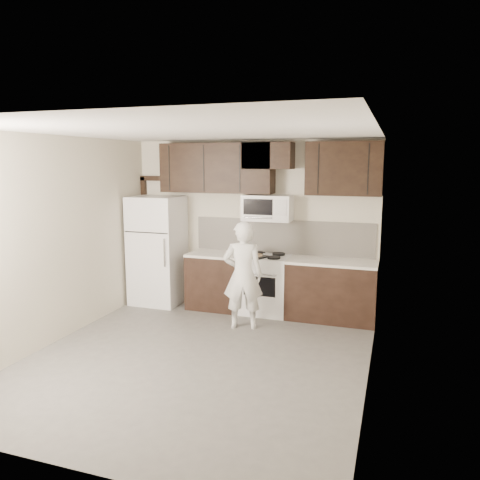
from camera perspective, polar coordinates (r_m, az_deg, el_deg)
The scene contains 14 objects.
floor at distance 5.90m, azimuth -5.13°, elevation -14.06°, with size 4.50×4.50×0.00m, color #565350.
back_wall at distance 7.59m, azimuth 1.55°, elevation 1.88°, with size 4.00×4.00×0.00m, color beige.
ceiling at distance 5.43m, azimuth -5.56°, elevation 13.09°, with size 4.50×4.50×0.00m, color white.
counter_run at distance 7.32m, azimuth 5.34°, elevation -5.60°, with size 2.95×0.64×0.91m.
stove at distance 7.39m, azimuth 3.04°, elevation -5.38°, with size 0.76×0.66×0.94m.
backsplash at distance 7.48m, azimuth 5.18°, elevation 0.40°, with size 2.90×0.02×0.54m, color beige.
upper_cabinets at distance 7.30m, azimuth 2.75°, elevation 8.90°, with size 3.48×0.35×0.78m.
microwave at distance 7.29m, azimuth 3.37°, elevation 3.92°, with size 0.76×0.42×0.40m.
refrigerator at distance 7.93m, azimuth -10.01°, elevation -1.23°, with size 0.80×0.76×1.80m.
door_trim at distance 8.33m, azimuth -11.27°, elevation 1.67°, with size 0.50×0.08×2.12m.
saucepan at distance 7.18m, azimuth 1.39°, elevation -1.51°, with size 0.33×0.19×0.18m.
baking_tray at distance 7.22m, azimuth 1.76°, elevation -1.99°, with size 0.37×0.28×0.02m, color black.
pizza at distance 7.21m, azimuth 1.76°, elevation -1.84°, with size 0.25×0.25×0.02m, color #D3B88D.
person at distance 6.62m, azimuth 0.36°, elevation -4.32°, with size 0.56×0.37×1.55m, color white.
Camera 1 is at (2.20, -4.95, 2.36)m, focal length 35.00 mm.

